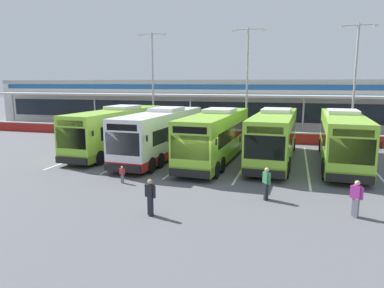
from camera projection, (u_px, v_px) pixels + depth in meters
name	position (u px, v px, depth m)	size (l,w,h in m)	color
ground_plane	(199.00, 180.00, 20.83)	(200.00, 200.00, 0.00)	#56565B
terminal_building	(252.00, 103.00, 45.76)	(70.00, 13.00, 6.00)	silver
red_barrier_wall	(237.00, 136.00, 34.45)	(60.00, 0.40, 1.10)	maroon
coach_bus_leftmost	(118.00, 131.00, 28.92)	(3.27, 12.24, 3.78)	#8CC633
coach_bus_left_centre	(162.00, 134.00, 26.84)	(3.27, 12.24, 3.78)	silver
coach_bus_centre	(216.00, 137.00, 25.65)	(3.27, 12.24, 3.78)	#8CC633
coach_bus_right_centre	(274.00, 137.00, 25.62)	(3.27, 12.24, 3.78)	#8CC633
coach_bus_rightmost	(342.00, 139.00, 24.52)	(3.27, 12.24, 3.78)	#8CC633
bay_stripe_far_west	(96.00, 151.00, 29.38)	(0.14, 13.00, 0.01)	silver
bay_stripe_west	(142.00, 154.00, 28.23)	(0.14, 13.00, 0.01)	silver
bay_stripe_mid_west	(193.00, 157.00, 27.08)	(0.14, 13.00, 0.01)	silver
bay_stripe_centre	(247.00, 161.00, 25.93)	(0.14, 13.00, 0.01)	silver
bay_stripe_mid_east	(307.00, 164.00, 24.78)	(0.14, 13.00, 0.01)	silver
bay_stripe_east	(372.00, 168.00, 23.63)	(0.14, 13.00, 0.01)	silver
pedestrian_in_dark_coat	(150.00, 196.00, 15.16)	(0.54, 0.38, 1.62)	black
pedestrian_child	(122.00, 174.00, 20.12)	(0.33, 0.18, 1.00)	slate
pedestrian_near_bin	(356.00, 197.00, 14.98)	(0.50, 0.41, 1.62)	slate
pedestrian_approaching_bus	(266.00, 182.00, 17.21)	(0.42, 0.46, 1.62)	black
lamp_post_west	(153.00, 77.00, 38.64)	(3.24, 0.28, 11.00)	#9E9EA3
lamp_post_centre	(247.00, 76.00, 35.35)	(3.24, 0.28, 11.00)	#9E9EA3
lamp_post_east	(355.00, 76.00, 32.76)	(3.24, 0.28, 11.00)	#9E9EA3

